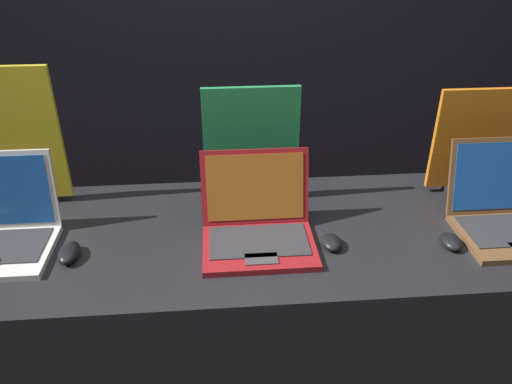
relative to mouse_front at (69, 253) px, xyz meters
name	(u,v)px	position (x,y,z in m)	size (l,w,h in m)	color
wall_back	(235,3)	(0.58, 1.40, 0.50)	(8.00, 0.05, 2.80)	black
display_counter	(256,328)	(0.58, 0.10, -0.46)	(2.09, 0.72, 0.88)	black
mouse_front	(69,253)	(0.00, 0.00, 0.00)	(0.06, 0.11, 0.04)	black
promo_stand_front	(10,142)	(-0.24, 0.36, 0.22)	(0.35, 0.07, 0.50)	black
laptop_middle	(257,223)	(0.58, 0.05, 0.04)	(0.35, 0.32, 0.26)	maroon
mouse_middle	(331,242)	(0.81, -0.01, 0.00)	(0.06, 0.09, 0.03)	black
promo_stand_middle	(251,149)	(0.58, 0.31, 0.18)	(0.33, 0.07, 0.43)	black
laptop_back	(506,212)	(1.41, 0.05, 0.04)	(0.33, 0.33, 0.28)	brown
mouse_back	(451,241)	(1.19, -0.04, 0.00)	(0.06, 0.09, 0.04)	black
promo_stand_back	(476,144)	(1.41, 0.31, 0.17)	(0.33, 0.07, 0.40)	black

